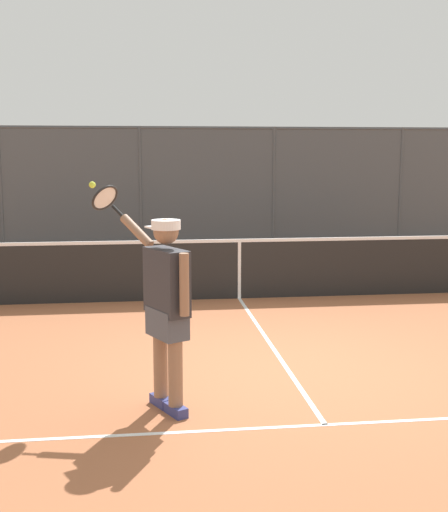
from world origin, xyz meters
name	(u,v)px	position (x,y,z in m)	size (l,w,h in m)	color
ground_plane	(288,370)	(0.00, 0.00, 0.00)	(60.00, 60.00, 0.00)	#A8603D
court_line_markings	(335,439)	(0.00, 1.77, 0.00)	(7.85, 9.23, 0.01)	white
fence_backdrop	(205,191)	(0.00, -9.18, 1.39)	(18.38, 1.37, 2.90)	#474C51
tennis_net	(239,268)	(0.00, -3.58, 0.49)	(10.09, 0.09, 1.07)	#2D2D2D
tennis_player	(165,299)	(1.34, 0.96, 1.03)	(0.93, 1.19, 2.04)	navy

